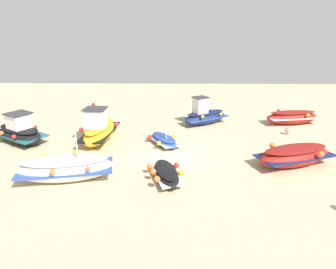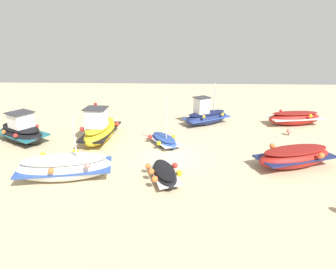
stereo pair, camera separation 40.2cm
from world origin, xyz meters
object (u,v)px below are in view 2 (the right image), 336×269
Objects in this scene: fishing_boat_2 at (100,129)px; person_walking at (96,108)px; fishing_boat_6 at (164,140)px; fishing_boat_3 at (21,131)px; fishing_boat_4 at (295,118)px; mooring_buoy_0 at (289,131)px; fishing_boat_7 at (65,167)px; fishing_boat_1 at (295,156)px; fishing_boat_5 at (164,174)px; fishing_boat_0 at (206,116)px.

fishing_boat_2 reaches higher than person_walking.
fishing_boat_2 is 4.92m from fishing_boat_6.
fishing_boat_2 is 1.06× the size of fishing_boat_3.
fishing_boat_4 is 3.23m from mooring_buoy_0.
fishing_boat_2 is 1.43× the size of fishing_boat_6.
fishing_boat_6 is 7.54m from fishing_boat_7.
fishing_boat_3 is at bearing 5.81° from mooring_buoy_0.
fishing_boat_1 is 17.91m from person_walking.
fishing_boat_2 is at bearing -104.12° from fishing_boat_7.
fishing_boat_6 is at bearing -165.59° from fishing_boat_4.
fishing_boat_5 is 5.37m from fishing_boat_6.
fishing_boat_1 is (-4.68, 8.34, -0.13)m from fishing_boat_0.
fishing_boat_5 is at bearing 39.01° from mooring_buoy_0.
person_walking is at bearing 126.21° from fishing_boat_1.
mooring_buoy_0 is at bearing 37.91° from fishing_boat_3.
mooring_buoy_0 is (-9.79, -2.33, 0.01)m from fishing_boat_6.
fishing_boat_5 is 12.22m from mooring_buoy_0.
fishing_boat_5 is 0.61× the size of fishing_boat_7.
person_walking is at bearing -14.40° from mooring_buoy_0.
fishing_boat_1 is 5.89m from mooring_buoy_0.
fishing_boat_0 is 6.11m from fishing_boat_6.
fishing_boat_3 is 10.66m from fishing_boat_6.
fishing_boat_4 is at bearing 109.85° from fishing_boat_2.
fishing_boat_0 is 10.36m from person_walking.
mooring_buoy_0 is at bearing 100.58° from fishing_boat_2.
person_walking reaches higher than fishing_boat_5.
fishing_boat_4 is at bearing 49.76° from fishing_boat_1.
fishing_boat_6 is (-4.84, 0.66, -0.53)m from fishing_boat_2.
fishing_boat_4 is 0.90× the size of fishing_boat_7.
fishing_boat_0 reaches higher than fishing_boat_6.
mooring_buoy_0 is (-14.64, -1.67, -0.52)m from fishing_boat_2.
fishing_boat_7 reaches higher than fishing_boat_6.
fishing_boat_6 is 9.48m from person_walking.
fishing_boat_1 is at bearing 73.62° from mooring_buoy_0.
fishing_boat_2 is at bearing 52.61° from fishing_boat_6.
fishing_boat_7 reaches higher than fishing_boat_5.
fishing_boat_2 is 9.29× the size of mooring_buoy_0.
fishing_boat_1 is at bearing 21.35° from fishing_boat_3.
fishing_boat_3 reaches higher than fishing_boat_4.
fishing_boat_1 is at bearing -141.77° from fishing_boat_6.
fishing_boat_5 is (3.16, 10.39, -0.39)m from fishing_boat_0.
fishing_boat_5 reaches higher than mooring_buoy_0.
fishing_boat_2 is 5.82m from fishing_boat_3.
person_walking is (1.95, -5.93, 0.07)m from fishing_boat_2.
fishing_boat_2 is 1.54× the size of fishing_boat_5.
fishing_boat_3 is 20.55m from mooring_buoy_0.
fishing_boat_6 is (-10.65, 0.25, -0.46)m from fishing_boat_3.
fishing_boat_5 is (7.84, 2.05, -0.26)m from fishing_boat_1.
fishing_boat_3 is (14.11, 4.77, 0.02)m from fishing_boat_0.
fishing_boat_7 is (8.66, 10.46, -0.06)m from fishing_boat_0.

